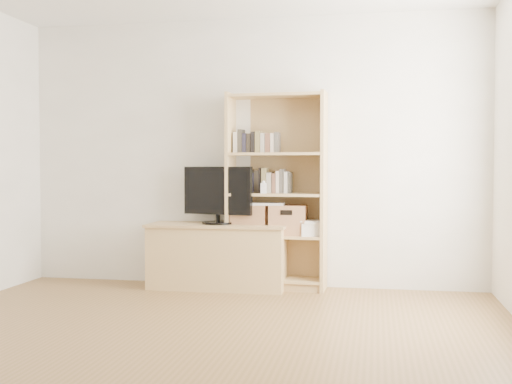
% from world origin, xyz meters
% --- Properties ---
extents(floor, '(4.50, 5.00, 0.01)m').
position_xyz_m(floor, '(0.00, 0.00, 0.00)').
color(floor, brown).
rests_on(floor, ground).
extents(back_wall, '(4.50, 0.02, 2.60)m').
position_xyz_m(back_wall, '(0.00, 2.50, 1.30)').
color(back_wall, silver).
rests_on(back_wall, floor).
extents(tv_stand, '(1.29, 0.50, 0.59)m').
position_xyz_m(tv_stand, '(-0.28, 2.26, 0.30)').
color(tv_stand, tan).
rests_on(tv_stand, floor).
extents(bookshelf, '(0.94, 0.37, 1.86)m').
position_xyz_m(bookshelf, '(0.27, 2.33, 0.93)').
color(bookshelf, tan).
rests_on(bookshelf, floor).
extents(television, '(0.70, 0.22, 0.55)m').
position_xyz_m(television, '(-0.28, 2.26, 0.89)').
color(television, black).
rests_on(television, tv_stand).
extents(books_row_mid, '(0.75, 0.16, 0.20)m').
position_xyz_m(books_row_mid, '(0.27, 2.36, 1.01)').
color(books_row_mid, brown).
rests_on(books_row_mid, bookshelf).
extents(books_row_upper, '(0.37, 0.14, 0.20)m').
position_xyz_m(books_row_upper, '(0.07, 2.36, 1.39)').
color(books_row_upper, brown).
rests_on(books_row_upper, bookshelf).
extents(baby_monitor, '(0.05, 0.03, 0.10)m').
position_xyz_m(baby_monitor, '(0.16, 2.24, 0.96)').
color(baby_monitor, white).
rests_on(baby_monitor, bookshelf).
extents(basket_left, '(0.36, 0.31, 0.28)m').
position_xyz_m(basket_left, '(0.02, 2.34, 0.66)').
color(basket_left, '#976844').
rests_on(basket_left, bookshelf).
extents(basket_right, '(0.34, 0.28, 0.28)m').
position_xyz_m(basket_right, '(0.39, 2.32, 0.66)').
color(basket_right, '#976844').
rests_on(basket_right, bookshelf).
extents(laptop, '(0.31, 0.23, 0.02)m').
position_xyz_m(laptop, '(0.20, 2.31, 0.81)').
color(laptop, silver).
rests_on(laptop, basket_left).
extents(magazine_stack, '(0.23, 0.29, 0.12)m').
position_xyz_m(magazine_stack, '(0.59, 2.32, 0.58)').
color(magazine_stack, silver).
rests_on(magazine_stack, bookshelf).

